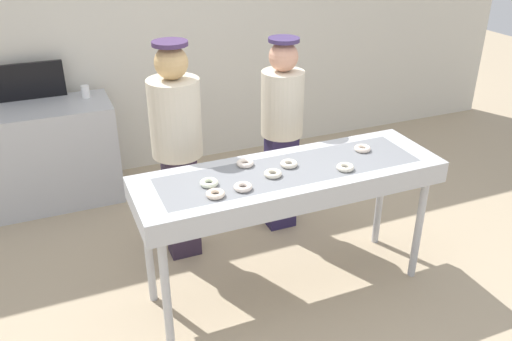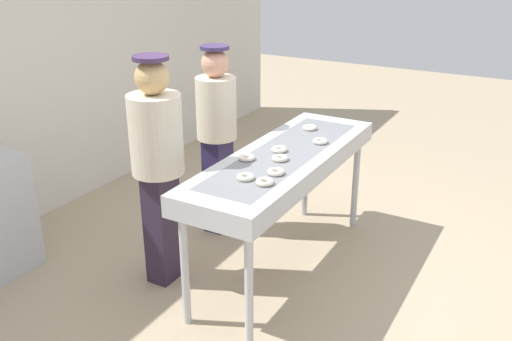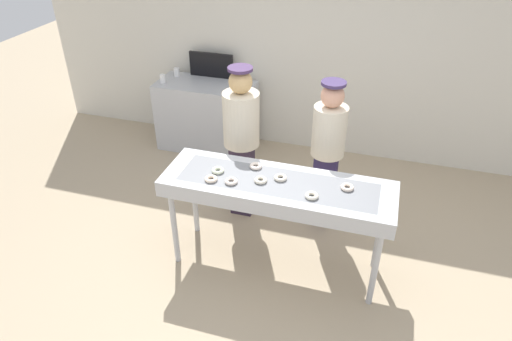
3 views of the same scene
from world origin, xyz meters
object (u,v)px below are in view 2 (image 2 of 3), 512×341
sugar_donut_2 (310,128)px  worker_baker (217,129)px  sugar_donut_4 (320,141)px  sugar_donut_6 (246,177)px  worker_assistant (157,156)px  sugar_donut_1 (247,158)px  fryer_conveyor (284,164)px  sugar_donut_0 (280,158)px  sugar_donut_7 (265,182)px  sugar_donut_3 (279,149)px  sugar_donut_5 (276,172)px

sugar_donut_2 → worker_baker: bearing=111.4°
sugar_donut_4 → sugar_donut_6: 0.91m
worker_baker → worker_assistant: worker_assistant is taller
sugar_donut_1 → fryer_conveyor: bearing=-34.0°
sugar_donut_0 → sugar_donut_4: (0.48, -0.10, 0.00)m
fryer_conveyor → sugar_donut_2: 0.62m
sugar_donut_1 → sugar_donut_4: size_ratio=1.00×
fryer_conveyor → sugar_donut_2: bearing=6.6°
sugar_donut_4 → worker_baker: (-0.02, 0.95, -0.05)m
sugar_donut_7 → sugar_donut_3: bearing=18.6°
sugar_donut_2 → sugar_donut_4: 0.35m
sugar_donut_1 → sugar_donut_3: same height
worker_assistant → sugar_donut_0: bearing=128.8°
fryer_conveyor → sugar_donut_7: sugar_donut_7 is taller
sugar_donut_6 → sugar_donut_2: bearing=3.5°
sugar_donut_7 → sugar_donut_4: bearing=0.4°
sugar_donut_5 → worker_baker: size_ratio=0.07×
sugar_donut_4 → sugar_donut_5: size_ratio=1.00×
sugar_donut_5 → worker_baker: 1.18m
sugar_donut_0 → sugar_donut_4: size_ratio=1.00×
sugar_donut_3 → sugar_donut_5: 0.44m
sugar_donut_5 → worker_assistant: worker_assistant is taller
sugar_donut_5 → sugar_donut_0: bearing=20.7°
sugar_donut_1 → worker_baker: (0.57, 0.63, -0.05)m
sugar_donut_7 → worker_baker: worker_baker is taller
fryer_conveyor → sugar_donut_6: 0.58m
sugar_donut_1 → sugar_donut_2: same height
sugar_donut_3 → sugar_donut_6: (-0.58, -0.05, 0.00)m
fryer_conveyor → sugar_donut_3: sugar_donut_3 is taller
sugar_donut_4 → worker_assistant: size_ratio=0.07×
sugar_donut_2 → sugar_donut_5: (-1.00, -0.20, 0.00)m
fryer_conveyor → sugar_donut_3: bearing=74.2°
sugar_donut_5 → worker_assistant: (-0.19, 0.86, 0.02)m
sugar_donut_3 → sugar_donut_5: size_ratio=1.00×
sugar_donut_2 → sugar_donut_5: size_ratio=1.00×
worker_assistant → sugar_donut_4: bearing=145.9°
sugar_donut_2 → sugar_donut_4: (-0.27, -0.21, 0.00)m
sugar_donut_3 → sugar_donut_5: same height
sugar_donut_2 → sugar_donut_1: bearing=173.2°
sugar_donut_1 → sugar_donut_4: (0.59, -0.31, 0.00)m
sugar_donut_1 → sugar_donut_3: 0.30m
sugar_donut_3 → worker_assistant: (-0.59, 0.67, 0.02)m
sugar_donut_2 → worker_baker: (-0.29, 0.74, -0.05)m
fryer_conveyor → worker_assistant: (-0.58, 0.72, 0.12)m
sugar_donut_5 → sugar_donut_2: bearing=11.5°
sugar_donut_2 → sugar_donut_7: (-1.18, -0.22, 0.00)m
sugar_donut_6 → sugar_donut_4: bearing=-8.9°
worker_assistant → sugar_donut_5: bearing=111.7°
sugar_donut_3 → sugar_donut_7: same height
sugar_donut_3 → sugar_donut_7: 0.62m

